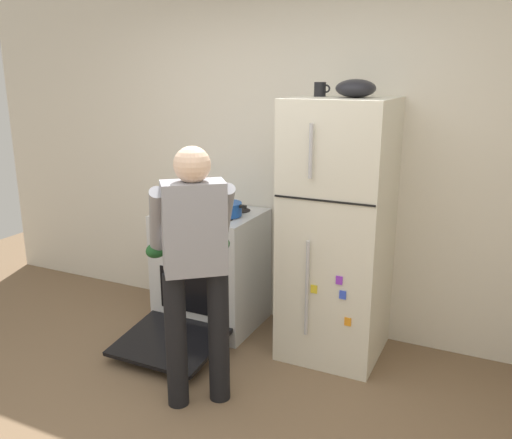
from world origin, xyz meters
name	(u,v)px	position (x,y,z in m)	size (l,w,h in m)	color
kitchen_wall_back	(291,157)	(0.00, 1.95, 1.35)	(6.00, 0.10, 2.70)	silver
refrigerator	(338,231)	(0.52, 1.57, 0.92)	(0.68, 0.72, 1.83)	silver
stove_range	(210,270)	(-0.51, 1.55, 0.46)	(0.76, 1.24, 0.94)	silver
person_cook	(194,256)	(-0.06, 0.61, 0.95)	(0.64, 0.67, 1.60)	black
red_pot	(225,209)	(-0.35, 1.52, 0.99)	(0.35, 0.25, 0.10)	#19479E
coffee_mug	(320,89)	(0.34, 1.62, 1.88)	(0.11, 0.08, 0.10)	black
pepper_mill	(191,194)	(-0.81, 1.77, 1.01)	(0.05, 0.05, 0.14)	brown
mixing_bowl	(356,88)	(0.60, 1.57, 1.89)	(0.26, 0.26, 0.12)	black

